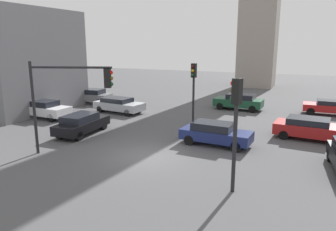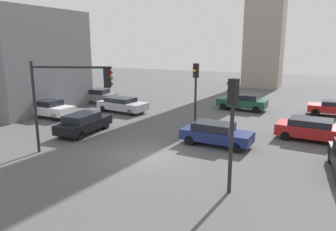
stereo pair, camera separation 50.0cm
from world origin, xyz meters
The scene contains 12 objects.
ground_plane centered at (0.00, 0.00, 0.00)m, with size 105.39×105.39×0.00m, color #4C4C4F.
traffic_light_0 centered at (-3.81, -1.26, 3.64)m, with size 4.25×1.67×5.08m.
traffic_light_1 centered at (5.22, -2.30, 3.29)m, with size 0.49×0.40×4.69m.
traffic_light_2 centered at (0.14, 7.18, 3.23)m, with size 0.37×0.48×4.59m.
car_0 centered at (-7.43, 9.05, 0.71)m, with size 4.64×2.36×1.31m.
car_2 centered at (9.49, 15.42, 0.70)m, with size 4.05×1.84×1.27m.
car_3 centered at (1.99, 14.60, 0.78)m, with size 4.41×2.04×1.46m.
car_4 centered at (-6.01, 2.18, 0.73)m, with size 1.94×4.36×1.39m.
car_5 centered at (8.09, 7.08, 0.73)m, with size 4.60×2.33×1.37m.
car_6 centered at (2.87, 3.48, 0.73)m, with size 4.28×1.94×1.37m.
car_7 centered at (-12.52, 11.72, 0.78)m, with size 4.49×2.38×1.47m.
car_8 centered at (-11.89, 4.77, 0.77)m, with size 4.49×1.93×1.44m.
Camera 2 is at (8.22, -14.43, 6.01)m, focal length 34.40 mm.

